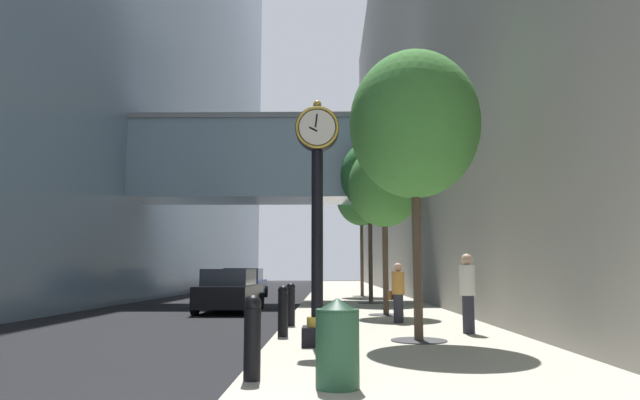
# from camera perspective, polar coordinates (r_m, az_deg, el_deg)

# --- Properties ---
(ground_plane) EXTENTS (110.00, 110.00, 0.00)m
(ground_plane) POSITION_cam_1_polar(r_m,az_deg,el_deg) (30.81, -1.28, -10.02)
(ground_plane) COLOR black
(ground_plane) RESTS_ON ground
(sidewalk_right) EXTENTS (5.31, 80.00, 0.14)m
(sidewalk_right) POSITION_cam_1_polar(r_m,az_deg,el_deg) (33.81, 3.49, -9.64)
(sidewalk_right) COLOR #ADA593
(sidewalk_right) RESTS_ON ground
(building_block_right) EXTENTS (9.00, 80.00, 30.17)m
(building_block_right) POSITION_cam_1_polar(r_m,az_deg,el_deg) (37.38, 14.69, 14.33)
(building_block_right) COLOR gray
(building_block_right) RESTS_ON ground
(street_clock) EXTENTS (0.84, 0.55, 4.65)m
(street_clock) POSITION_cam_1_polar(r_m,az_deg,el_deg) (10.56, -0.29, -0.79)
(street_clock) COLOR black
(street_clock) RESTS_ON sidewalk_right
(bollard_nearest) EXTENTS (0.23, 0.23, 1.07)m
(bollard_nearest) POSITION_cam_1_polar(r_m,az_deg,el_deg) (7.35, -6.90, -13.54)
(bollard_nearest) COLOR black
(bollard_nearest) RESTS_ON sidewalk_right
(bollard_third) EXTENTS (0.23, 0.23, 1.07)m
(bollard_third) POSITION_cam_1_polar(r_m,az_deg,el_deg) (12.02, -3.79, -11.09)
(bollard_third) COLOR black
(bollard_third) RESTS_ON sidewalk_right
(bollard_fourth) EXTENTS (0.23, 0.23, 1.07)m
(bollard_fourth) POSITION_cam_1_polar(r_m,az_deg,el_deg) (14.37, -3.00, -10.46)
(bollard_fourth) COLOR black
(bollard_fourth) RESTS_ON sidewalk_right
(street_tree_near) EXTENTS (2.67, 2.67, 5.91)m
(street_tree_near) POSITION_cam_1_polar(r_m,az_deg,el_deg) (11.80, 9.59, 7.54)
(street_tree_near) COLOR #333335
(street_tree_near) RESTS_ON sidewalk_right
(street_tree_mid_near) EXTENTS (2.29, 2.29, 5.38)m
(street_tree_mid_near) POSITION_cam_1_polar(r_m,az_deg,el_deg) (17.97, 6.57, 1.37)
(street_tree_mid_near) COLOR #333335
(street_tree_mid_near) RESTS_ON sidewalk_right
(street_tree_mid_far) EXTENTS (2.55, 2.55, 6.96)m
(street_tree_mid_far) POSITION_cam_1_polar(r_m,az_deg,el_deg) (24.49, 5.08, 2.43)
(street_tree_mid_far) COLOR #333335
(street_tree_mid_far) RESTS_ON sidewalk_right
(street_tree_far) EXTENTS (2.75, 2.75, 6.99)m
(street_tree_far) POSITION_cam_1_polar(r_m,az_deg,el_deg) (30.80, 4.23, 0.28)
(street_tree_far) COLOR #333335
(street_tree_far) RESTS_ON sidewalk_right
(trash_bin) EXTENTS (0.53, 0.53, 1.05)m
(trash_bin) POSITION_cam_1_polar(r_m,az_deg,el_deg) (6.85, 1.79, -14.23)
(trash_bin) COLOR #234C33
(trash_bin) RESTS_ON sidewalk_right
(pedestrian_walking) EXTENTS (0.52, 0.50, 1.58)m
(pedestrian_walking) POSITION_cam_1_polar(r_m,az_deg,el_deg) (15.22, 7.94, -9.21)
(pedestrian_walking) COLOR #23232D
(pedestrian_walking) RESTS_ON sidewalk_right
(pedestrian_by_clock) EXTENTS (0.39, 0.39, 1.75)m
(pedestrian_by_clock) POSITION_cam_1_polar(r_m,az_deg,el_deg) (12.97, 14.82, -8.93)
(pedestrian_by_clock) COLOR #23232D
(pedestrian_by_clock) RESTS_ON sidewalk_right
(car_blue_near) EXTENTS (2.00, 4.64, 1.63)m
(car_blue_near) POSITION_cam_1_polar(r_m,az_deg,el_deg) (31.34, -7.45, -8.46)
(car_blue_near) COLOR navy
(car_blue_near) RESTS_ON ground
(car_grey_mid) EXTENTS (2.11, 4.11, 1.67)m
(car_grey_mid) POSITION_cam_1_polar(r_m,az_deg,el_deg) (37.06, -8.23, -8.22)
(car_grey_mid) COLOR slate
(car_grey_mid) RESTS_ON ground
(car_black_far) EXTENTS (2.09, 4.69, 1.57)m
(car_black_far) POSITION_cam_1_polar(r_m,az_deg,el_deg) (21.24, -9.14, -9.12)
(car_black_far) COLOR black
(car_black_far) RESTS_ON ground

